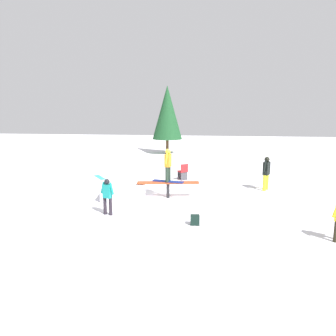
% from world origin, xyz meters
% --- Properties ---
extents(ground_plane, '(60.00, 60.00, 0.00)m').
position_xyz_m(ground_plane, '(0.00, 0.00, 0.00)').
color(ground_plane, white).
extents(rail_feature, '(2.67, 0.63, 0.72)m').
position_xyz_m(rail_feature, '(0.00, 0.00, 0.62)').
color(rail_feature, black).
rests_on(rail_feature, ground).
extents(snow_kicker_ramp, '(1.98, 1.73, 0.60)m').
position_xyz_m(snow_kicker_ramp, '(-1.89, -0.25, 0.30)').
color(snow_kicker_ramp, white).
rests_on(snow_kicker_ramp, ground).
extents(main_rider_on_rail, '(1.39, 0.70, 1.42)m').
position_xyz_m(main_rider_on_rail, '(0.00, 0.00, 1.43)').
color(main_rider_on_rail, navy).
rests_on(main_rider_on_rail, rail_feature).
extents(bystander_black, '(0.45, 0.67, 1.60)m').
position_xyz_m(bystander_black, '(4.44, 1.83, 0.90)').
color(bystander_black, gold).
rests_on(bystander_black, ground).
extents(bystander_teal, '(0.57, 0.27, 1.34)m').
position_xyz_m(bystander_teal, '(-1.93, -2.49, 0.75)').
color(bystander_teal, '#262029').
rests_on(bystander_teal, ground).
extents(loose_snowboard_cyan, '(0.97, 1.20, 0.02)m').
position_xyz_m(loose_snowboard_cyan, '(-4.25, 3.60, 0.01)').
color(loose_snowboard_cyan, '#2EB0C3').
rests_on(loose_snowboard_cyan, ground).
extents(loose_snowboard_coral, '(0.80, 1.28, 0.02)m').
position_xyz_m(loose_snowboard_coral, '(-2.03, 2.58, 0.01)').
color(loose_snowboard_coral, '#F56063').
rests_on(loose_snowboard_coral, ground).
extents(loose_snowboard_white, '(1.03, 1.33, 0.02)m').
position_xyz_m(loose_snowboard_white, '(3.52, 4.35, 0.01)').
color(loose_snowboard_white, white).
rests_on(loose_snowboard_white, ground).
extents(folding_chair, '(0.61, 0.61, 0.88)m').
position_xyz_m(folding_chair, '(0.40, 3.59, 0.41)').
color(folding_chair, '#3F3F44').
rests_on(folding_chair, ground).
extents(backpack_on_snow, '(0.32, 0.24, 0.34)m').
position_xyz_m(backpack_on_snow, '(1.28, -3.17, 0.17)').
color(backpack_on_snow, black).
rests_on(backpack_on_snow, ground).
extents(pine_tree_near, '(2.45, 2.45, 5.56)m').
position_xyz_m(pine_tree_near, '(-1.60, 13.28, 3.38)').
color(pine_tree_near, '#4C331E').
rests_on(pine_tree_near, ground).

